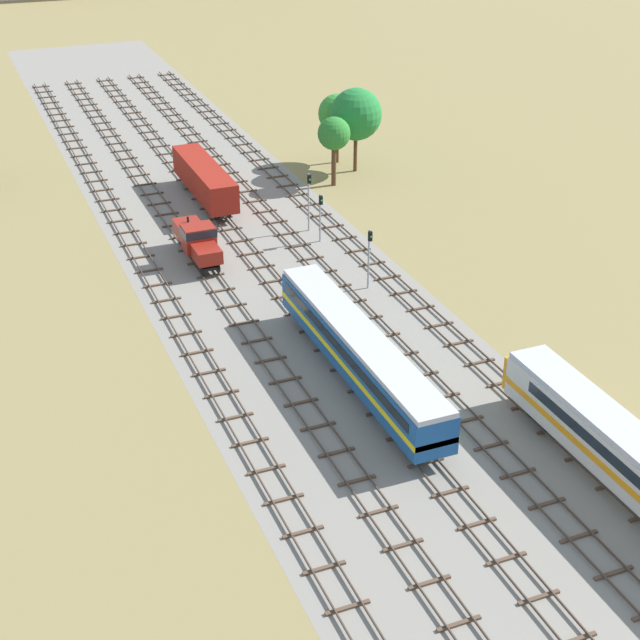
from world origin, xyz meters
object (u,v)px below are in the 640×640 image
object	(u,v)px
diesel_railcar_centre_right_nearest	(623,453)
shunter_loco_left_mid	(197,239)
freight_boxcar_centre_left_midfar	(205,178)
signal_post_near	(320,212)
passenger_coach_centre_left_near	(359,351)
signal_post_mid	(309,195)
signal_post_nearest	(369,252)

from	to	relation	value
diesel_railcar_centre_right_nearest	shunter_loco_left_mid	world-z (taller)	diesel_railcar_centre_right_nearest
freight_boxcar_centre_left_midfar	diesel_railcar_centre_right_nearest	bearing A→B (deg)	-80.32
freight_boxcar_centre_left_midfar	signal_post_near	world-z (taller)	signal_post_near
passenger_coach_centre_left_near	signal_post_near	world-z (taller)	signal_post_near
passenger_coach_centre_left_near	signal_post_near	bearing A→B (deg)	73.80
passenger_coach_centre_left_near	signal_post_mid	bearing A→B (deg)	75.44
signal_post_nearest	signal_post_near	xyz separation A→B (m)	(0.00, 10.36, -0.37)
freight_boxcar_centre_left_midfar	signal_post_nearest	world-z (taller)	signal_post_nearest
passenger_coach_centre_left_near	freight_boxcar_centre_left_midfar	xyz separation A→B (m)	(0.01, 37.19, -0.16)
passenger_coach_centre_left_near	shunter_loco_left_mid	world-z (taller)	passenger_coach_centre_left_near
freight_boxcar_centre_left_midfar	signal_post_nearest	bearing A→B (deg)	-74.16
passenger_coach_centre_left_near	signal_post_near	distance (m)	24.48
shunter_loco_left_mid	signal_post_mid	distance (m)	11.76
signal_post_nearest	signal_post_mid	bearing A→B (deg)	90.00
diesel_railcar_centre_right_nearest	passenger_coach_centre_left_near	distance (m)	18.54
passenger_coach_centre_left_near	signal_post_near	size ratio (longest dim) A/B	4.82
shunter_loco_left_mid	signal_post_near	world-z (taller)	signal_post_near
signal_post_near	passenger_coach_centre_left_near	bearing A→B (deg)	-106.20
passenger_coach_centre_left_near	signal_post_mid	distance (m)	27.19
passenger_coach_centre_left_near	diesel_railcar_centre_right_nearest	bearing A→B (deg)	-60.58
diesel_railcar_centre_right_nearest	passenger_coach_centre_left_near	world-z (taller)	same
signal_post_mid	signal_post_near	bearing A→B (deg)	-90.00
shunter_loco_left_mid	freight_boxcar_centre_left_midfar	size ratio (longest dim) A/B	0.60
diesel_railcar_centre_right_nearest	signal_post_mid	size ratio (longest dim) A/B	3.66
passenger_coach_centre_left_near	shunter_loco_left_mid	size ratio (longest dim) A/B	2.60
signal_post_near	shunter_loco_left_mid	bearing A→B (deg)	178.57
diesel_railcar_centre_right_nearest	shunter_loco_left_mid	distance (m)	42.22
signal_post_mid	shunter_loco_left_mid	bearing A→B (deg)	-167.59
freight_boxcar_centre_left_midfar	signal_post_nearest	xyz separation A→B (m)	(6.82, -24.05, 0.86)
diesel_railcar_centre_right_nearest	shunter_loco_left_mid	xyz separation A→B (m)	(-13.66, 39.94, -0.59)
signal_post_nearest	signal_post_mid	world-z (taller)	signal_post_mid
shunter_loco_left_mid	signal_post_near	xyz separation A→B (m)	(11.38, -0.28, 0.93)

